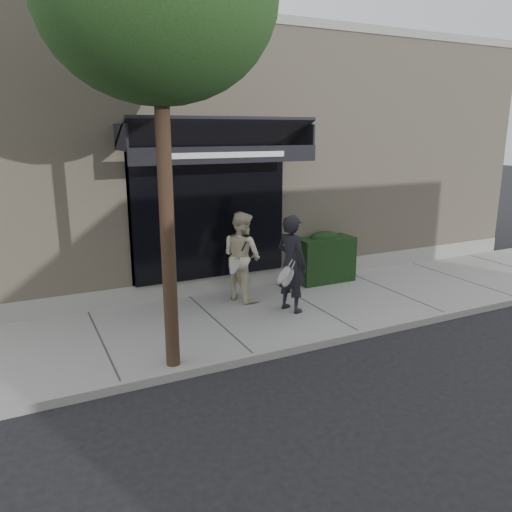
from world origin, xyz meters
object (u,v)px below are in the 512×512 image
hedge (324,257)px  pedestrian_back (242,256)px  street_tree (157,0)px  pedestrian_front (292,264)px

hedge → pedestrian_back: 2.24m
street_tree → pedestrian_back: street_tree is taller
hedge → pedestrian_back: pedestrian_back is taller
street_tree → pedestrian_back: bearing=46.1°
pedestrian_front → pedestrian_back: (-0.55, 1.01, -0.02)m
hedge → street_tree: (-4.30, -2.55, 4.32)m
pedestrian_front → pedestrian_back: 1.15m
street_tree → pedestrian_back: size_ratio=3.52×
street_tree → pedestrian_front: 4.91m
pedestrian_back → street_tree: bearing=-133.9°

